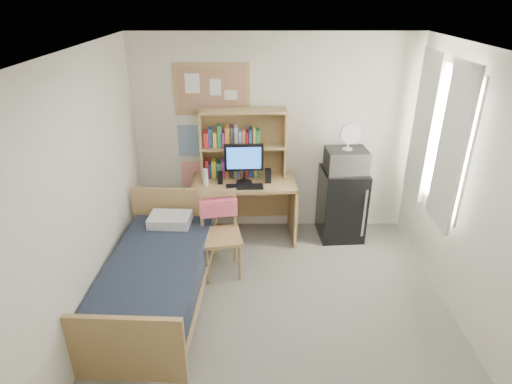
{
  "coord_description": "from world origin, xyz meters",
  "views": [
    {
      "loc": [
        -0.24,
        -3.24,
        3.05
      ],
      "look_at": [
        -0.23,
        1.2,
        0.93
      ],
      "focal_mm": 30.0,
      "sensor_mm": 36.0,
      "label": 1
    }
  ],
  "objects_px": {
    "speaker_right": "(268,176)",
    "desk": "(244,210)",
    "microwave": "(346,161)",
    "desk_fan": "(348,138)",
    "mini_fridge": "(342,204)",
    "bed": "(156,282)",
    "desk_chair": "(221,236)",
    "monitor": "(244,164)",
    "speaker_left": "(220,178)",
    "bulletin_board": "(212,89)"
  },
  "relations": [
    {
      "from": "desk",
      "to": "speaker_right",
      "type": "height_order",
      "value": "speaker_right"
    },
    {
      "from": "desk",
      "to": "microwave",
      "type": "bearing_deg",
      "value": -1.77
    },
    {
      "from": "bulletin_board",
      "to": "microwave",
      "type": "bearing_deg",
      "value": -10.18
    },
    {
      "from": "desk",
      "to": "desk_chair",
      "type": "height_order",
      "value": "desk_chair"
    },
    {
      "from": "bulletin_board",
      "to": "monitor",
      "type": "relative_size",
      "value": 1.83
    },
    {
      "from": "monitor",
      "to": "speaker_right",
      "type": "distance_m",
      "value": 0.34
    },
    {
      "from": "monitor",
      "to": "speaker_left",
      "type": "relative_size",
      "value": 3.27
    },
    {
      "from": "bulletin_board",
      "to": "speaker_right",
      "type": "bearing_deg",
      "value": -28.46
    },
    {
      "from": "bulletin_board",
      "to": "microwave",
      "type": "relative_size",
      "value": 1.86
    },
    {
      "from": "desk",
      "to": "speaker_left",
      "type": "height_order",
      "value": "speaker_left"
    },
    {
      "from": "speaker_right",
      "to": "microwave",
      "type": "bearing_deg",
      "value": 1.17
    },
    {
      "from": "bed",
      "to": "speaker_right",
      "type": "bearing_deg",
      "value": 50.24
    },
    {
      "from": "desk_chair",
      "to": "desk_fan",
      "type": "xyz_separation_m",
      "value": [
        1.54,
        0.84,
        0.9
      ]
    },
    {
      "from": "microwave",
      "to": "desk_fan",
      "type": "xyz_separation_m",
      "value": [
        0.0,
        0.0,
        0.3
      ]
    },
    {
      "from": "bulletin_board",
      "to": "bed",
      "type": "distance_m",
      "value": 2.41
    },
    {
      "from": "desk",
      "to": "monitor",
      "type": "height_order",
      "value": "monitor"
    },
    {
      "from": "bulletin_board",
      "to": "speaker_left",
      "type": "distance_m",
      "value": 1.1
    },
    {
      "from": "desk_chair",
      "to": "bed",
      "type": "height_order",
      "value": "desk_chair"
    },
    {
      "from": "microwave",
      "to": "desk",
      "type": "bearing_deg",
      "value": 177.79
    },
    {
      "from": "desk_chair",
      "to": "mini_fridge",
      "type": "bearing_deg",
      "value": 18.5
    },
    {
      "from": "desk_fan",
      "to": "bed",
      "type": "bearing_deg",
      "value": -151.32
    },
    {
      "from": "microwave",
      "to": "desk_chair",
      "type": "bearing_deg",
      "value": -155.04
    },
    {
      "from": "mini_fridge",
      "to": "bed",
      "type": "bearing_deg",
      "value": -150.93
    },
    {
      "from": "monitor",
      "to": "bed",
      "type": "bearing_deg",
      "value": -128.05
    },
    {
      "from": "monitor",
      "to": "speaker_right",
      "type": "xyz_separation_m",
      "value": [
        0.3,
        0.02,
        -0.17
      ]
    },
    {
      "from": "desk_chair",
      "to": "desk_fan",
      "type": "relative_size",
      "value": 3.2
    },
    {
      "from": "speaker_right",
      "to": "desk",
      "type": "bearing_deg",
      "value": 168.69
    },
    {
      "from": "speaker_right",
      "to": "desk_fan",
      "type": "xyz_separation_m",
      "value": [
        0.99,
        0.08,
        0.48
      ]
    },
    {
      "from": "desk",
      "to": "bed",
      "type": "height_order",
      "value": "desk"
    },
    {
      "from": "speaker_right",
      "to": "mini_fridge",
      "type": "bearing_deg",
      "value": 2.32
    },
    {
      "from": "desk",
      "to": "speaker_right",
      "type": "distance_m",
      "value": 0.59
    },
    {
      "from": "monitor",
      "to": "desk_fan",
      "type": "xyz_separation_m",
      "value": [
        1.29,
        0.09,
        0.31
      ]
    },
    {
      "from": "bed",
      "to": "desk_chair",
      "type": "bearing_deg",
      "value": 42.83
    },
    {
      "from": "microwave",
      "to": "desk_fan",
      "type": "bearing_deg",
      "value": 0.0
    },
    {
      "from": "bed",
      "to": "microwave",
      "type": "relative_size",
      "value": 3.89
    },
    {
      "from": "mini_fridge",
      "to": "desk_chair",
      "type": "bearing_deg",
      "value": -154.45
    },
    {
      "from": "speaker_right",
      "to": "microwave",
      "type": "xyz_separation_m",
      "value": [
        0.99,
        0.08,
        0.17
      ]
    },
    {
      "from": "desk_fan",
      "to": "desk",
      "type": "bearing_deg",
      "value": 177.79
    },
    {
      "from": "bed",
      "to": "desk_fan",
      "type": "height_order",
      "value": "desk_fan"
    },
    {
      "from": "mini_fridge",
      "to": "speaker_left",
      "type": "xyz_separation_m",
      "value": [
        -1.58,
        -0.13,
        0.43
      ]
    },
    {
      "from": "mini_fridge",
      "to": "microwave",
      "type": "height_order",
      "value": "microwave"
    },
    {
      "from": "desk",
      "to": "microwave",
      "type": "distance_m",
      "value": 1.46
    },
    {
      "from": "desk_chair",
      "to": "mini_fridge",
      "type": "xyz_separation_m",
      "value": [
        1.54,
        0.86,
        -0.02
      ]
    },
    {
      "from": "desk",
      "to": "speaker_right",
      "type": "relative_size",
      "value": 7.18
    },
    {
      "from": "desk",
      "to": "bed",
      "type": "xyz_separation_m",
      "value": [
        -0.89,
        -1.35,
        -0.14
      ]
    },
    {
      "from": "microwave",
      "to": "desk_fan",
      "type": "relative_size",
      "value": 1.63
    },
    {
      "from": "desk_chair",
      "to": "mini_fridge",
      "type": "distance_m",
      "value": 1.76
    },
    {
      "from": "bulletin_board",
      "to": "speaker_left",
      "type": "bearing_deg",
      "value": -76.67
    },
    {
      "from": "desk_chair",
      "to": "mini_fridge",
      "type": "height_order",
      "value": "desk_chair"
    },
    {
      "from": "bulletin_board",
      "to": "monitor",
      "type": "distance_m",
      "value": 1.01
    }
  ]
}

